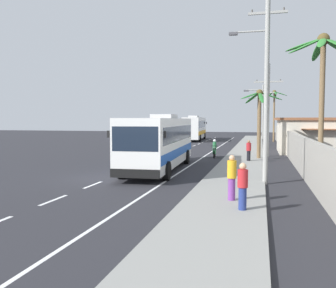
% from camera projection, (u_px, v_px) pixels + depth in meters
% --- Properties ---
extents(ground_plane, '(160.00, 160.00, 0.00)m').
position_uv_depth(ground_plane, '(109.00, 179.00, 20.33)').
color(ground_plane, '#28282D').
extents(sidewalk_kerb, '(3.20, 90.00, 0.14)m').
position_uv_depth(sidewalk_kerb, '(242.00, 161.00, 28.32)').
color(sidewalk_kerb, gray).
rests_on(sidewalk_kerb, ground).
extents(lane_markings, '(3.43, 71.00, 0.01)m').
position_uv_depth(lane_markings, '(192.00, 155.00, 34.05)').
color(lane_markings, white).
rests_on(lane_markings, ground).
extents(boundary_wall, '(0.24, 60.00, 2.29)m').
position_uv_depth(boundary_wall, '(290.00, 145.00, 31.19)').
color(boundary_wall, '#9E998E').
rests_on(boundary_wall, ground).
extents(coach_bus_foreground, '(3.52, 11.97, 3.64)m').
position_uv_depth(coach_bus_foreground, '(160.00, 141.00, 23.97)').
color(coach_bus_foreground, white).
rests_on(coach_bus_foreground, ground).
extents(coach_bus_far_lane, '(3.40, 12.00, 3.91)m').
position_uv_depth(coach_bus_far_lane, '(195.00, 128.00, 58.06)').
color(coach_bus_far_lane, white).
rests_on(coach_bus_far_lane, ground).
extents(motorcycle_beside_bus, '(0.56, 1.96, 1.59)m').
position_uv_depth(motorcycle_beside_bus, '(214.00, 150.00, 31.84)').
color(motorcycle_beside_bus, black).
rests_on(motorcycle_beside_bus, ground).
extents(pedestrian_near_kerb, '(0.36, 0.36, 1.58)m').
position_uv_depth(pedestrian_near_kerb, '(249.00, 150.00, 27.98)').
color(pedestrian_near_kerb, black).
rests_on(pedestrian_near_kerb, sidewalk_kerb).
extents(pedestrian_midwalk, '(0.36, 0.36, 1.65)m').
position_uv_depth(pedestrian_midwalk, '(243.00, 185.00, 12.71)').
color(pedestrian_midwalk, navy).
rests_on(pedestrian_midwalk, sidewalk_kerb).
extents(pedestrian_far_walk, '(0.36, 0.36, 1.77)m').
position_uv_depth(pedestrian_far_walk, '(232.00, 177.00, 14.24)').
color(pedestrian_far_walk, '#75388E').
rests_on(pedestrian_far_walk, sidewalk_kerb).
extents(utility_pole_nearest, '(2.85, 0.24, 10.42)m').
position_uv_depth(utility_pole_nearest, '(266.00, 76.00, 18.28)').
color(utility_pole_nearest, '#9E9E99').
rests_on(utility_pole_nearest, ground).
extents(utility_pole_mid, '(3.38, 0.24, 8.21)m').
position_uv_depth(utility_pole_mid, '(267.00, 107.00, 32.39)').
color(utility_pole_mid, '#9E9E99').
rests_on(utility_pole_mid, ground).
extents(utility_pole_far, '(3.18, 0.24, 8.06)m').
position_uv_depth(utility_pole_far, '(264.00, 112.00, 46.55)').
color(utility_pole_far, '#9E9E99').
rests_on(utility_pole_far, ground).
extents(utility_pole_distant, '(1.82, 0.24, 9.04)m').
position_uv_depth(utility_pole_distant, '(263.00, 111.00, 60.67)').
color(utility_pole_distant, '#9E9E99').
rests_on(utility_pole_distant, ground).
extents(palm_nearest, '(3.35, 3.27, 7.27)m').
position_uv_depth(palm_nearest, '(323.00, 71.00, 16.94)').
color(palm_nearest, brown).
rests_on(palm_nearest, ground).
extents(palm_second, '(3.34, 3.68, 7.67)m').
position_uv_depth(palm_second, '(274.00, 104.00, 54.17)').
color(palm_second, brown).
rests_on(palm_second, ground).
extents(palm_third, '(3.38, 3.45, 5.74)m').
position_uv_depth(palm_third, '(259.00, 110.00, 29.74)').
color(palm_third, brown).
rests_on(palm_third, ground).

